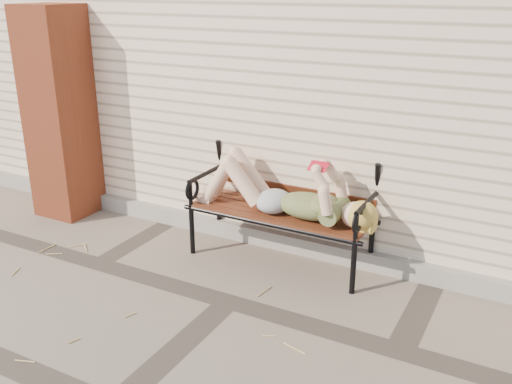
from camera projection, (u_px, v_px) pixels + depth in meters
The scene contains 7 objects.
ground at pixel (229, 302), 4.14m from camera, with size 80.00×80.00×0.00m, color #796A5D.
house_wall at pixel (369, 49), 6.10m from camera, with size 8.00×4.00×3.00m, color beige.
foundation_strip at pixel (286, 242), 4.92m from camera, with size 8.00×0.10×0.15m, color gray.
brick_pillar at pixel (60, 114), 5.43m from camera, with size 0.50×0.50×2.00m, color #B04827.
garden_bench at pixel (285, 191), 4.63m from camera, with size 1.62×0.64×1.05m.
reading_woman at pixel (280, 192), 4.51m from camera, with size 1.53×0.35×0.48m.
straw_scatter at pixel (168, 318), 3.92m from camera, with size 2.81×1.66×0.01m.
Camera 1 is at (1.87, -3.08, 2.19)m, focal length 40.00 mm.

